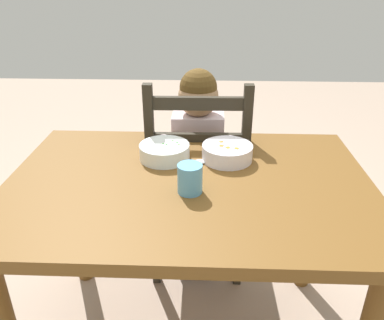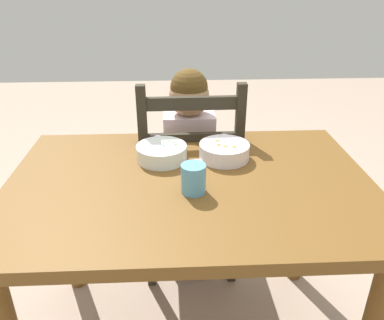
# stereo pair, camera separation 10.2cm
# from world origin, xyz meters

# --- Properties ---
(dining_table) EXTENTS (1.19, 0.81, 0.73)m
(dining_table) POSITION_xyz_m (0.00, 0.00, 0.62)
(dining_table) COLOR brown
(dining_table) RESTS_ON ground
(dining_chair) EXTENTS (0.43, 0.43, 0.96)m
(dining_chair) POSITION_xyz_m (0.02, 0.46, 0.47)
(dining_chair) COLOR #2B251B
(dining_chair) RESTS_ON ground
(child_figure) EXTENTS (0.32, 0.31, 0.98)m
(child_figure) POSITION_xyz_m (0.02, 0.45, 0.65)
(child_figure) COLOR silver
(child_figure) RESTS_ON ground
(bowl_of_peas) EXTENTS (0.18, 0.18, 0.06)m
(bowl_of_peas) POSITION_xyz_m (-0.09, 0.16, 0.76)
(bowl_of_peas) COLOR white
(bowl_of_peas) RESTS_ON dining_table
(bowl_of_carrots) EXTENTS (0.18, 0.18, 0.06)m
(bowl_of_carrots) POSITION_xyz_m (0.13, 0.16, 0.76)
(bowl_of_carrots) COLOR white
(bowl_of_carrots) RESTS_ON dining_table
(spoon) EXTENTS (0.14, 0.06, 0.01)m
(spoon) POSITION_xyz_m (0.06, 0.12, 0.74)
(spoon) COLOR silver
(spoon) RESTS_ON dining_table
(drinking_cup) EXTENTS (0.08, 0.08, 0.09)m
(drinking_cup) POSITION_xyz_m (0.01, -0.07, 0.78)
(drinking_cup) COLOR #5AA5D4
(drinking_cup) RESTS_ON dining_table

